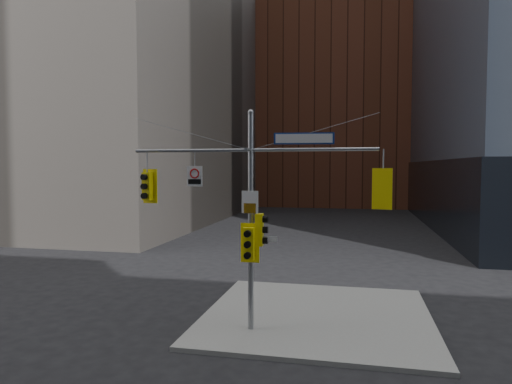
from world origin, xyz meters
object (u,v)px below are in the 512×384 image
at_px(traffic_light_west_arm, 147,186).
at_px(traffic_light_pole_side, 261,230).
at_px(traffic_light_east_arm, 383,189).
at_px(traffic_light_pole_front, 249,244).
at_px(signal_assembly, 251,199).
at_px(regulatory_sign_arm, 195,176).
at_px(street_sign_blade, 304,138).

xyz_separation_m(traffic_light_west_arm, traffic_light_pole_side, (3.93, -0.00, -1.37)).
bearing_deg(traffic_light_east_arm, traffic_light_west_arm, 11.33).
height_order(traffic_light_east_arm, traffic_light_pole_front, traffic_light_east_arm).
xyz_separation_m(signal_assembly, traffic_light_east_arm, (4.12, 0.00, 0.38)).
xyz_separation_m(traffic_light_pole_front, regulatory_sign_arm, (-1.90, 0.25, 2.16)).
relative_size(traffic_light_east_arm, regulatory_sign_arm, 1.84).
relative_size(traffic_light_east_arm, traffic_light_pole_side, 1.19).
height_order(traffic_light_west_arm, traffic_light_pole_front, traffic_light_west_arm).
xyz_separation_m(traffic_light_west_arm, street_sign_blade, (5.32, -0.01, 1.55)).
bearing_deg(traffic_light_pole_front, traffic_light_east_arm, 3.28).
relative_size(signal_assembly, traffic_light_east_arm, 6.44).
xyz_separation_m(street_sign_blade, regulatory_sign_arm, (-3.61, -0.02, -1.18)).
height_order(signal_assembly, traffic_light_pole_side, signal_assembly).
bearing_deg(regulatory_sign_arm, traffic_light_pole_front, -3.55).
bearing_deg(regulatory_sign_arm, street_sign_blade, 4.22).
relative_size(traffic_light_pole_front, regulatory_sign_arm, 1.89).
bearing_deg(traffic_light_east_arm, regulatory_sign_arm, 11.62).
distance_m(street_sign_blade, regulatory_sign_arm, 3.80).
bearing_deg(signal_assembly, traffic_light_east_arm, 0.02).
bearing_deg(traffic_light_pole_side, traffic_light_pole_front, 128.32).
height_order(traffic_light_east_arm, traffic_light_pole_side, traffic_light_east_arm).
height_order(street_sign_blade, regulatory_sign_arm, street_sign_blade).
relative_size(traffic_light_pole_front, street_sign_blade, 0.68).
bearing_deg(traffic_light_pole_front, traffic_light_west_arm, 175.14).
xyz_separation_m(traffic_light_west_arm, regulatory_sign_arm, (1.71, -0.03, 0.37)).
height_order(traffic_light_west_arm, regulatory_sign_arm, regulatory_sign_arm).
xyz_separation_m(traffic_light_west_arm, traffic_light_pole_front, (3.61, -0.28, -1.79)).
height_order(signal_assembly, street_sign_blade, signal_assembly).
relative_size(signal_assembly, traffic_light_pole_side, 7.69).
bearing_deg(regulatory_sign_arm, traffic_light_west_arm, -177.26).
bearing_deg(traffic_light_west_arm, street_sign_blade, 10.68).
xyz_separation_m(traffic_light_pole_side, street_sign_blade, (1.39, -0.01, 2.92)).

